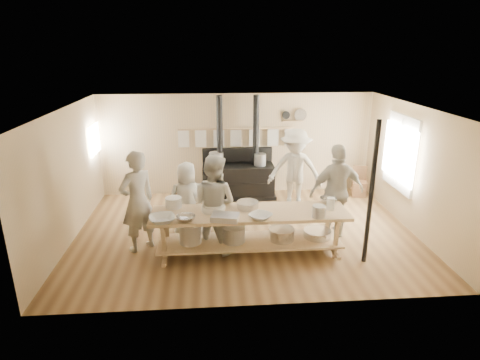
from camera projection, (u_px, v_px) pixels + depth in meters
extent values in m
plane|color=brown|center=(245.00, 232.00, 8.44)|extent=(7.00, 7.00, 0.00)
plane|color=#CDB283|center=(237.00, 144.00, 10.38)|extent=(7.00, 0.00, 7.00)
plane|color=#CDB283|center=(261.00, 227.00, 5.66)|extent=(7.00, 0.00, 7.00)
plane|color=#CDB283|center=(66.00, 178.00, 7.77)|extent=(0.00, 5.00, 5.00)
plane|color=#CDB283|center=(414.00, 169.00, 8.27)|extent=(0.00, 5.00, 5.00)
plane|color=#C3B491|center=(246.00, 108.00, 7.60)|extent=(7.00, 7.00, 0.00)
cube|color=beige|center=(401.00, 153.00, 8.77)|extent=(0.06, 1.35, 1.65)
plane|color=white|center=(399.00, 153.00, 8.77)|extent=(0.00, 1.50, 1.50)
cube|color=beige|center=(399.00, 153.00, 8.77)|extent=(0.02, 0.03, 1.50)
plane|color=white|center=(94.00, 139.00, 9.56)|extent=(0.00, 0.90, 0.90)
cube|color=black|center=(238.00, 181.00, 10.28)|extent=(1.80, 0.70, 0.85)
cube|color=black|center=(238.00, 195.00, 10.40)|extent=(1.90, 0.75, 0.10)
cube|color=black|center=(237.00, 155.00, 10.37)|extent=(1.80, 0.12, 0.35)
cylinder|color=black|center=(220.00, 131.00, 9.88)|extent=(0.15, 0.15, 1.75)
cylinder|color=black|center=(256.00, 131.00, 9.95)|extent=(0.15, 0.15, 1.75)
cylinder|color=#B2B2B7|center=(216.00, 159.00, 10.05)|extent=(0.36, 0.36, 0.34)
cylinder|color=gray|center=(260.00, 160.00, 10.09)|extent=(0.30, 0.30, 0.30)
cylinder|color=#A0835B|center=(237.00, 129.00, 10.15)|extent=(3.00, 0.04, 0.04)
cube|color=beige|center=(184.00, 138.00, 10.13)|extent=(0.28, 0.01, 0.46)
cube|color=beige|center=(202.00, 138.00, 10.16)|extent=(0.28, 0.01, 0.46)
cube|color=beige|center=(220.00, 138.00, 10.19)|extent=(0.28, 0.01, 0.46)
cube|color=beige|center=(237.00, 137.00, 10.22)|extent=(0.28, 0.01, 0.46)
cube|color=beige|center=(255.00, 137.00, 10.26)|extent=(0.28, 0.01, 0.46)
cube|color=beige|center=(272.00, 137.00, 10.29)|extent=(0.28, 0.01, 0.46)
cube|color=beige|center=(289.00, 137.00, 10.32)|extent=(0.28, 0.01, 0.46)
cube|color=#A0835B|center=(292.00, 121.00, 10.22)|extent=(0.50, 0.14, 0.03)
cylinder|color=black|center=(286.00, 115.00, 10.18)|extent=(0.20, 0.04, 0.20)
cylinder|color=silver|center=(300.00, 115.00, 10.20)|extent=(0.32, 0.03, 0.32)
cube|color=#A0835B|center=(250.00, 213.00, 7.32)|extent=(3.60, 0.90, 0.06)
cube|color=#A0835B|center=(250.00, 241.00, 7.50)|extent=(3.40, 0.80, 0.04)
cube|color=#A0835B|center=(250.00, 244.00, 7.52)|extent=(3.30, 0.06, 0.06)
cube|color=#A0835B|center=(164.00, 243.00, 7.05)|extent=(0.07, 0.07, 0.85)
cube|color=#A0835B|center=(167.00, 229.00, 7.62)|extent=(0.07, 0.07, 0.85)
cube|color=#A0835B|center=(336.00, 237.00, 7.28)|extent=(0.07, 0.07, 0.85)
cube|color=#A0835B|center=(327.00, 223.00, 7.84)|extent=(0.07, 0.07, 0.85)
cylinder|color=#B2B2B7|center=(190.00, 233.00, 7.36)|extent=(0.40, 0.40, 0.38)
cylinder|color=gray|center=(234.00, 234.00, 7.43)|extent=(0.44, 0.44, 0.30)
cylinder|color=silver|center=(281.00, 234.00, 7.51)|extent=(0.48, 0.48, 0.22)
cylinder|color=silver|center=(318.00, 235.00, 7.57)|extent=(0.52, 0.52, 0.14)
cylinder|color=black|center=(371.00, 194.00, 6.89)|extent=(0.08, 0.08, 2.60)
imported|color=#B5B1A1|center=(138.00, 202.00, 7.45)|extent=(0.84, 0.81, 1.95)
imported|color=#B5B1A1|center=(214.00, 203.00, 7.46)|extent=(1.15, 1.07, 1.88)
imported|color=#B5B1A1|center=(188.00, 200.00, 8.07)|extent=(0.79, 0.53, 1.56)
imported|color=#B5B1A1|center=(337.00, 192.00, 7.98)|extent=(1.18, 0.62, 1.93)
imported|color=#B5B1A1|center=(295.00, 170.00, 9.34)|extent=(1.40, 1.01, 1.95)
cube|color=#4F321F|center=(359.00, 188.00, 10.44)|extent=(0.43, 0.43, 0.38)
cube|color=#4F321F|center=(360.00, 173.00, 10.48)|extent=(0.36, 0.12, 0.43)
imported|color=silver|center=(162.00, 219.00, 6.87)|extent=(0.52, 0.52, 0.11)
imported|color=silver|center=(186.00, 219.00, 6.90)|extent=(0.45, 0.45, 0.10)
imported|color=silver|center=(261.00, 216.00, 7.00)|extent=(0.54, 0.54, 0.09)
imported|color=silver|center=(328.00, 200.00, 7.72)|extent=(0.45, 0.45, 0.10)
cube|color=#B2B2B7|center=(225.00, 217.00, 6.95)|extent=(0.53, 0.41, 0.10)
cylinder|color=silver|center=(248.00, 205.00, 7.46)|extent=(0.47, 0.47, 0.13)
cylinder|color=gray|center=(319.00, 211.00, 7.05)|extent=(0.29, 0.29, 0.22)
cylinder|color=silver|center=(174.00, 202.00, 7.49)|extent=(0.32, 0.32, 0.19)
cylinder|color=silver|center=(331.00, 204.00, 7.38)|extent=(0.18, 0.18, 0.23)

